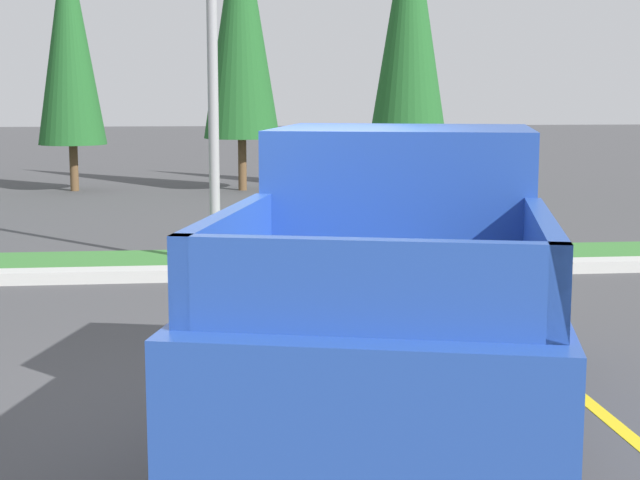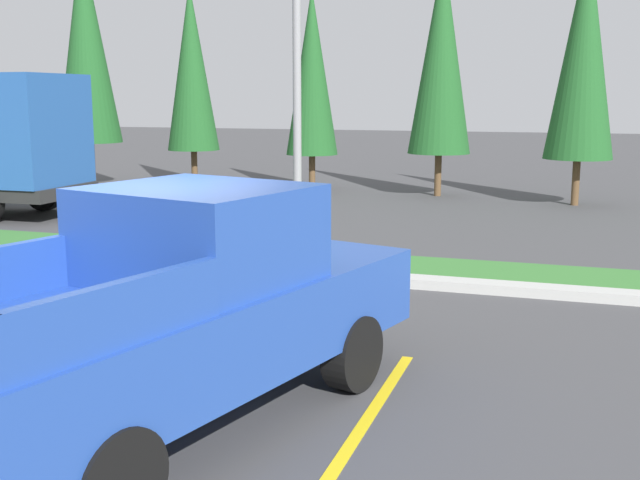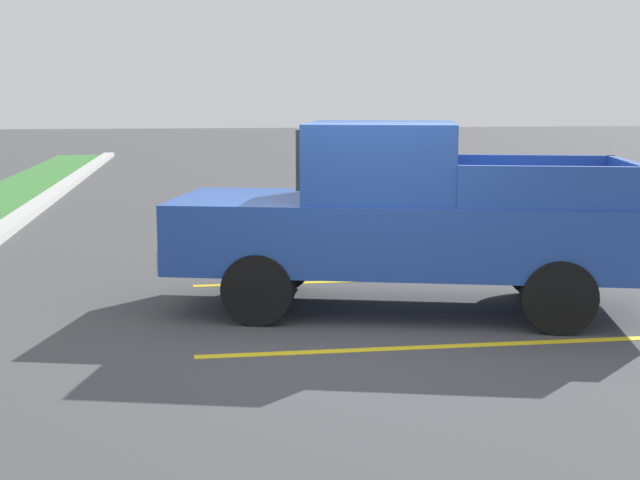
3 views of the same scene
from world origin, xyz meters
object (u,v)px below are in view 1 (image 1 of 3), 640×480
Objects in this scene: cypress_tree_rightmost at (409,16)px; cypress_tree_center at (69,37)px; pickup_truck_main at (400,281)px; cypress_tree_right_inner at (241,16)px.

cypress_tree_center is at bearing 171.75° from cypress_tree_rightmost.
pickup_truck_main is at bearing -75.04° from cypress_tree_center.
cypress_tree_center is 0.89× the size of cypress_tree_rightmost.
cypress_tree_right_inner is at bearing 91.96° from pickup_truck_main.
pickup_truck_main is at bearing -101.57° from cypress_tree_rightmost.
cypress_tree_center is at bearing 175.81° from cypress_tree_right_inner.
cypress_tree_center is 7.93m from cypress_tree_rightmost.
cypress_tree_center reaches higher than pickup_truck_main.
cypress_tree_center is (-4.57, 17.10, 2.57)m from pickup_truck_main.
pickup_truck_main is 16.57m from cypress_tree_rightmost.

